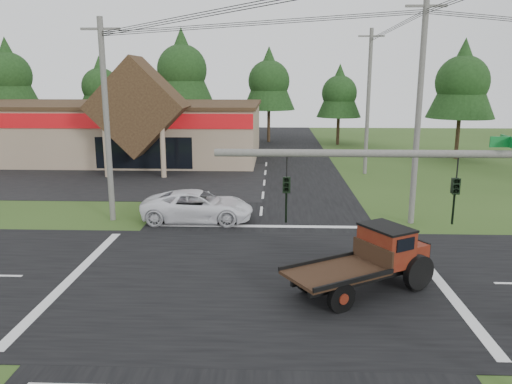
{
  "coord_description": "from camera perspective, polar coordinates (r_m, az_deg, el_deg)",
  "views": [
    {
      "loc": [
        0.75,
        -17.72,
        7.51
      ],
      "look_at": [
        -0.13,
        5.43,
        2.2
      ],
      "focal_mm": 35.0,
      "sensor_mm": 36.0,
      "label": 1
    }
  ],
  "objects": [
    {
      "name": "tree_row_c",
      "position": [
        59.71,
        -8.45,
        13.94
      ],
      "size": [
        7.28,
        7.28,
        13.13
      ],
      "color": "#332316",
      "rests_on": "ground"
    },
    {
      "name": "antique_flatbed_truck",
      "position": [
        18.24,
        12.0,
        -7.75
      ],
      "size": [
        5.87,
        4.73,
        2.33
      ],
      "primitive_type": null,
      "rotation": [
        0.0,
        0.0,
        -1.02
      ],
      "color": "#59160C",
      "rests_on": "ground"
    },
    {
      "name": "tree_row_b",
      "position": [
        63.23,
        -17.35,
        11.61
      ],
      "size": [
        5.6,
        5.6,
        10.1
      ],
      "color": "#332316",
      "rests_on": "ground"
    },
    {
      "name": "ground",
      "position": [
        19.27,
        -0.23,
        -10.04
      ],
      "size": [
        120.0,
        120.0,
        0.0
      ],
      "primitive_type": "plane",
      "color": "#304C1B",
      "rests_on": "ground"
    },
    {
      "name": "parking_apron",
      "position": [
        40.28,
        -19.36,
        1.45
      ],
      "size": [
        28.0,
        14.0,
        0.02
      ],
      "primitive_type": "cube",
      "color": "black",
      "rests_on": "ground"
    },
    {
      "name": "road_ew",
      "position": [
        19.26,
        -0.23,
        -10.01
      ],
      "size": [
        120.0,
        12.0,
        0.02
      ],
      "primitive_type": "cube",
      "color": "black",
      "rests_on": "ground"
    },
    {
      "name": "tree_row_d",
      "position": [
        59.73,
        1.49,
        12.78
      ],
      "size": [
        6.16,
        6.16,
        11.11
      ],
      "color": "#332316",
      "rests_on": "ground"
    },
    {
      "name": "tree_row_e",
      "position": [
        58.2,
        9.51,
        11.28
      ],
      "size": [
        5.04,
        5.04,
        9.09
      ],
      "color": "#332316",
      "rests_on": "ground"
    },
    {
      "name": "utility_pole_nw",
      "position": [
        27.25,
        -16.72,
        7.9
      ],
      "size": [
        2.0,
        0.3,
        10.5
      ],
      "color": "#595651",
      "rests_on": "ground"
    },
    {
      "name": "utility_pole_n",
      "position": [
        40.42,
        12.7,
        10.09
      ],
      "size": [
        2.0,
        0.3,
        11.2
      ],
      "color": "#595651",
      "rests_on": "ground"
    },
    {
      "name": "white_pickup",
      "position": [
        26.87,
        -6.68,
        -1.6
      ],
      "size": [
        5.9,
        2.74,
        1.64
      ],
      "primitive_type": "imported",
      "rotation": [
        0.0,
        0.0,
        1.58
      ],
      "color": "white",
      "rests_on": "ground"
    },
    {
      "name": "cvs_building",
      "position": [
        50.3,
        -17.07,
        6.95
      ],
      "size": [
        30.4,
        18.2,
        9.19
      ],
      "color": "tan",
      "rests_on": "ground"
    },
    {
      "name": "tree_side_ne",
      "position": [
        50.75,
        22.54,
        11.8
      ],
      "size": [
        6.16,
        6.16,
        11.11
      ],
      "color": "#332316",
      "rests_on": "ground"
    },
    {
      "name": "road_ns",
      "position": [
        19.26,
        -0.23,
        -10.01
      ],
      "size": [
        12.0,
        120.0,
        0.02
      ],
      "primitive_type": "cube",
      "color": "black",
      "rests_on": "ground"
    },
    {
      "name": "tree_row_a",
      "position": [
        65.4,
        -26.5,
        12.07
      ],
      "size": [
        6.72,
        6.72,
        12.12
      ],
      "color": "#332316",
      "rests_on": "ground"
    },
    {
      "name": "utility_pole_ne",
      "position": [
        26.78,
        18.1,
        8.81
      ],
      "size": [
        2.0,
        0.3,
        11.5
      ],
      "color": "#595651",
      "rests_on": "ground"
    }
  ]
}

